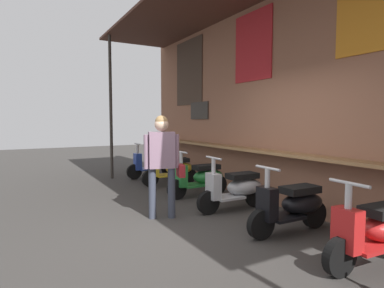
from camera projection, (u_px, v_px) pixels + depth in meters
The scene contains 9 objects.
ground_plane at pixel (203, 231), 4.56m from camera, with size 31.80×31.80×0.00m, color #383533.
market_stall_facade at pixel (300, 85), 5.34m from camera, with size 11.36×2.23×3.98m.
scooter_blue at pixel (155, 163), 8.82m from camera, with size 0.47×1.40×0.97m.
scooter_yellow at pixel (173, 169), 7.82m from camera, with size 0.49×1.40×0.97m.
scooter_green at pixel (201, 178), 6.65m from camera, with size 0.46×1.40×0.97m.
scooter_silver at pixel (237, 188), 5.62m from camera, with size 0.46×1.40×0.97m.
scooter_black at pixel (293, 205), 4.49m from camera, with size 0.46×1.40×0.97m.
scooter_red at pixel (378, 230), 3.46m from camera, with size 0.49×1.40×0.97m.
shopper_with_handbag at pixel (163, 156), 5.11m from camera, with size 0.35×0.67×1.66m.
Camera 1 is at (3.79, -2.34, 1.58)m, focal length 29.89 mm.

